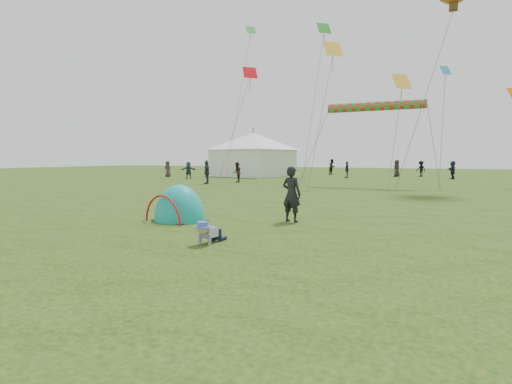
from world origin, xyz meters
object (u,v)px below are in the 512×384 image
at_px(popup_tent, 180,221).
at_px(event_marquee, 253,153).
at_px(crawling_toddler, 208,232).
at_px(standing_adult, 292,194).

height_order(popup_tent, event_marquee, event_marquee).
distance_m(crawling_toddler, standing_adult, 3.86).
bearing_deg(popup_tent, event_marquee, 126.67).
distance_m(popup_tent, event_marquee, 30.14).
bearing_deg(crawling_toddler, standing_adult, 83.65).
bearing_deg(event_marquee, crawling_toddler, -53.44).
bearing_deg(standing_adult, popup_tent, 32.22).
xyz_separation_m(popup_tent, event_marquee, (-11.33, 27.83, 2.44)).
height_order(standing_adult, event_marquee, event_marquee).
relative_size(standing_adult, event_marquee, 0.24).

